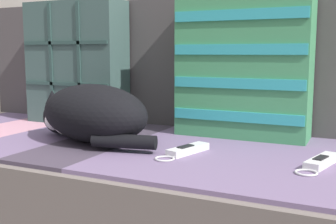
{
  "coord_description": "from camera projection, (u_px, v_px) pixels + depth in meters",
  "views": [
    {
      "loc": [
        0.51,
        -0.92,
        0.68
      ],
      "look_at": [
        0.03,
        0.08,
        0.52
      ],
      "focal_mm": 45.0,
      "sensor_mm": 36.0,
      "label": 1
    }
  ],
  "objects": [
    {
      "name": "game_remote_near",
      "position": [
        321.0,
        162.0,
        0.96
      ],
      "size": [
        0.09,
        0.19,
        0.02
      ],
      "color": "white",
      "rests_on": "couch"
    },
    {
      "name": "throw_pillow_striped",
      "position": [
        243.0,
        66.0,
        1.27
      ],
      "size": [
        0.4,
        0.14,
        0.43
      ],
      "color": "#3D8956",
      "rests_on": "couch"
    },
    {
      "name": "throw_pillow_quilted",
      "position": [
        77.0,
        63.0,
        1.54
      ],
      "size": [
        0.37,
        0.14,
        0.44
      ],
      "color": "#38514C",
      "rests_on": "couch"
    },
    {
      "name": "game_remote_far",
      "position": [
        186.0,
        150.0,
        1.08
      ],
      "size": [
        0.09,
        0.19,
        0.02
      ],
      "color": "white",
      "rests_on": "couch"
    },
    {
      "name": "sofa_backrest",
      "position": [
        209.0,
        63.0,
        1.47
      ],
      "size": [
        1.87,
        0.14,
        0.44
      ],
      "color": "#474242",
      "rests_on": "couch"
    },
    {
      "name": "couch",
      "position": [
        170.0,
        212.0,
        1.25
      ],
      "size": [
        1.91,
        0.78,
        0.42
      ],
      "color": "gray",
      "rests_on": "ground_plane"
    },
    {
      "name": "sleeping_cat",
      "position": [
        90.0,
        114.0,
        1.22
      ],
      "size": [
        0.45,
        0.32,
        0.17
      ],
      "color": "black",
      "rests_on": "couch"
    }
  ]
}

